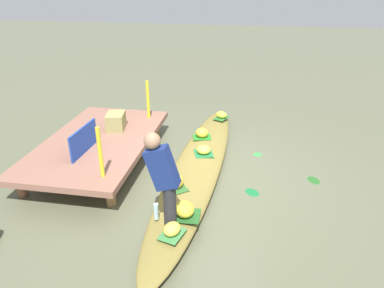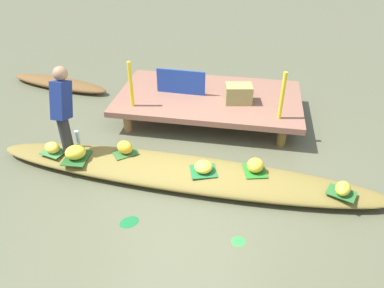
{
  "view_description": "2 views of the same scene",
  "coord_description": "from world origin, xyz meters",
  "px_view_note": "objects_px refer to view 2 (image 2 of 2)",
  "views": [
    {
      "loc": [
        -5.33,
        -0.84,
        3.09
      ],
      "look_at": [
        0.12,
        0.12,
        0.47
      ],
      "focal_mm": 33.59,
      "sensor_mm": 36.0,
      "label": 1
    },
    {
      "loc": [
        0.84,
        -3.94,
        3.29
      ],
      "look_at": [
        0.06,
        0.45,
        0.3
      ],
      "focal_mm": 34.1,
      "sensor_mm": 36.0,
      "label": 2
    }
  ],
  "objects_px": {
    "banana_bunch_5": "(255,165)",
    "produce_crate": "(239,94)",
    "banana_bunch_2": "(203,167)",
    "banana_bunch_4": "(52,148)",
    "vendor_boat": "(183,173)",
    "banana_bunch_1": "(76,152)",
    "banana_bunch_3": "(125,147)",
    "market_banner": "(181,82)",
    "moored_boat": "(59,83)",
    "vendor_person": "(62,106)",
    "banana_bunch_0": "(343,188)",
    "water_bottle": "(77,138)"
  },
  "relations": [
    {
      "from": "banana_bunch_5",
      "to": "produce_crate",
      "type": "bearing_deg",
      "value": 102.63
    },
    {
      "from": "banana_bunch_2",
      "to": "banana_bunch_4",
      "type": "bearing_deg",
      "value": 178.35
    },
    {
      "from": "vendor_boat",
      "to": "banana_bunch_1",
      "type": "xyz_separation_m",
      "value": [
        -1.53,
        -0.07,
        0.21
      ]
    },
    {
      "from": "banana_bunch_1",
      "to": "banana_bunch_4",
      "type": "bearing_deg",
      "value": 169.19
    },
    {
      "from": "banana_bunch_3",
      "to": "banana_bunch_5",
      "type": "xyz_separation_m",
      "value": [
        1.87,
        -0.09,
        -0.01
      ]
    },
    {
      "from": "banana_bunch_4",
      "to": "banana_bunch_3",
      "type": "bearing_deg",
      "value": 8.79
    },
    {
      "from": "banana_bunch_4",
      "to": "market_banner",
      "type": "relative_size",
      "value": 0.27
    },
    {
      "from": "market_banner",
      "to": "moored_boat",
      "type": "bearing_deg",
      "value": 167.86
    },
    {
      "from": "banana_bunch_1",
      "to": "vendor_person",
      "type": "xyz_separation_m",
      "value": [
        -0.18,
        0.22,
        0.6
      ]
    },
    {
      "from": "market_banner",
      "to": "vendor_boat",
      "type": "bearing_deg",
      "value": -75.82
    },
    {
      "from": "banana_bunch_1",
      "to": "moored_boat",
      "type": "bearing_deg",
      "value": 121.87
    },
    {
      "from": "moored_boat",
      "to": "banana_bunch_0",
      "type": "bearing_deg",
      "value": -16.59
    },
    {
      "from": "vendor_person",
      "to": "produce_crate",
      "type": "distance_m",
      "value": 2.82
    },
    {
      "from": "banana_bunch_5",
      "to": "market_banner",
      "type": "bearing_deg",
      "value": 128.24
    },
    {
      "from": "market_banner",
      "to": "produce_crate",
      "type": "relative_size",
      "value": 1.96
    },
    {
      "from": "moored_boat",
      "to": "banana_bunch_2",
      "type": "distance_m",
      "value": 4.32
    },
    {
      "from": "vendor_boat",
      "to": "moored_boat",
      "type": "xyz_separation_m",
      "value": [
        -3.15,
        2.53,
        -0.02
      ]
    },
    {
      "from": "banana_bunch_1",
      "to": "banana_bunch_5",
      "type": "relative_size",
      "value": 1.21
    },
    {
      "from": "banana_bunch_1",
      "to": "banana_bunch_2",
      "type": "bearing_deg",
      "value": 0.38
    },
    {
      "from": "vendor_boat",
      "to": "banana_bunch_3",
      "type": "height_order",
      "value": "banana_bunch_3"
    },
    {
      "from": "banana_bunch_1",
      "to": "water_bottle",
      "type": "relative_size",
      "value": 1.28
    },
    {
      "from": "banana_bunch_2",
      "to": "vendor_person",
      "type": "relative_size",
      "value": 0.2
    },
    {
      "from": "banana_bunch_2",
      "to": "market_banner",
      "type": "height_order",
      "value": "market_banner"
    },
    {
      "from": "moored_boat",
      "to": "vendor_person",
      "type": "bearing_deg",
      "value": -47.98
    },
    {
      "from": "banana_bunch_0",
      "to": "banana_bunch_2",
      "type": "height_order",
      "value": "banana_bunch_0"
    },
    {
      "from": "banana_bunch_0",
      "to": "moored_boat",
      "type": "bearing_deg",
      "value": 152.48
    },
    {
      "from": "banana_bunch_0",
      "to": "vendor_person",
      "type": "distance_m",
      "value": 3.87
    },
    {
      "from": "banana_bunch_2",
      "to": "water_bottle",
      "type": "xyz_separation_m",
      "value": [
        -1.96,
        0.33,
        0.04
      ]
    },
    {
      "from": "vendor_person",
      "to": "market_banner",
      "type": "xyz_separation_m",
      "value": [
        1.33,
        1.68,
        -0.27
      ]
    },
    {
      "from": "vendor_person",
      "to": "banana_bunch_5",
      "type": "bearing_deg",
      "value": -1.61
    },
    {
      "from": "water_bottle",
      "to": "banana_bunch_5",
      "type": "bearing_deg",
      "value": -4.34
    },
    {
      "from": "banana_bunch_0",
      "to": "banana_bunch_1",
      "type": "bearing_deg",
      "value": 178.01
    },
    {
      "from": "vendor_boat",
      "to": "banana_bunch_5",
      "type": "height_order",
      "value": "banana_bunch_5"
    },
    {
      "from": "banana_bunch_0",
      "to": "banana_bunch_1",
      "type": "height_order",
      "value": "banana_bunch_1"
    },
    {
      "from": "banana_bunch_3",
      "to": "banana_bunch_5",
      "type": "height_order",
      "value": "banana_bunch_3"
    },
    {
      "from": "vendor_boat",
      "to": "market_banner",
      "type": "distance_m",
      "value": 1.94
    },
    {
      "from": "banana_bunch_3",
      "to": "water_bottle",
      "type": "bearing_deg",
      "value": 172.11
    },
    {
      "from": "water_bottle",
      "to": "market_banner",
      "type": "height_order",
      "value": "market_banner"
    },
    {
      "from": "vendor_person",
      "to": "banana_bunch_3",
      "type": "bearing_deg",
      "value": 1.18
    },
    {
      "from": "vendor_boat",
      "to": "banana_bunch_4",
      "type": "distance_m",
      "value": 1.94
    },
    {
      "from": "banana_bunch_0",
      "to": "produce_crate",
      "type": "relative_size",
      "value": 0.56
    },
    {
      "from": "banana_bunch_1",
      "to": "banana_bunch_2",
      "type": "relative_size",
      "value": 1.19
    },
    {
      "from": "vendor_boat",
      "to": "produce_crate",
      "type": "height_order",
      "value": "produce_crate"
    },
    {
      "from": "banana_bunch_2",
      "to": "banana_bunch_4",
      "type": "relative_size",
      "value": 1.05
    },
    {
      "from": "banana_bunch_3",
      "to": "banana_bunch_4",
      "type": "xyz_separation_m",
      "value": [
        -1.05,
        -0.16,
        -0.02
      ]
    },
    {
      "from": "banana_bunch_3",
      "to": "produce_crate",
      "type": "xyz_separation_m",
      "value": [
        1.52,
        1.5,
        0.27
      ]
    },
    {
      "from": "banana_bunch_3",
      "to": "market_banner",
      "type": "xyz_separation_m",
      "value": [
        0.49,
        1.66,
        0.33
      ]
    },
    {
      "from": "banana_bunch_1",
      "to": "banana_bunch_3",
      "type": "xyz_separation_m",
      "value": [
        0.65,
        0.24,
        0.0
      ]
    },
    {
      "from": "banana_bunch_3",
      "to": "banana_bunch_5",
      "type": "bearing_deg",
      "value": -2.85
    },
    {
      "from": "produce_crate",
      "to": "banana_bunch_1",
      "type": "bearing_deg",
      "value": -141.23
    }
  ]
}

